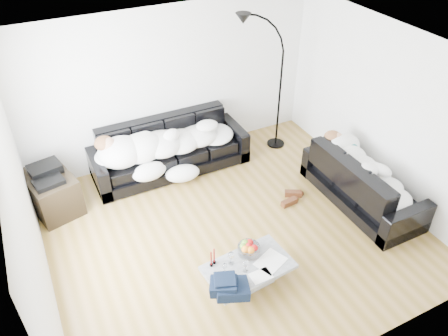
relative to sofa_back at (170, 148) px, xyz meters
name	(u,v)px	position (x,y,z in m)	size (l,w,h in m)	color
ground	(233,229)	(0.27, -1.79, -0.42)	(5.00, 5.00, 0.00)	olive
wall_back	(171,85)	(0.27, 0.46, 0.88)	(5.00, 0.02, 2.60)	silver
wall_left	(26,215)	(-2.23, -1.79, 0.88)	(0.02, 4.50, 2.60)	silver
wall_right	(385,112)	(2.77, -1.79, 0.88)	(0.02, 4.50, 2.60)	silver
ceiling	(236,57)	(0.27, -1.79, 2.18)	(5.00, 5.00, 0.00)	white
sofa_back	(170,148)	(0.00, 0.00, 0.00)	(2.58, 0.89, 0.84)	black
sofa_right	(363,181)	(2.30, -2.11, -0.02)	(1.98, 0.85, 0.80)	black
sleeper_back	(170,138)	(0.00, -0.05, 0.22)	(2.19, 0.76, 0.44)	silver
sleeper_right	(366,169)	(2.30, -2.11, 0.21)	(1.70, 0.72, 0.42)	silver
teal_cushion	(338,144)	(2.24, -1.50, 0.30)	(0.36, 0.30, 0.20)	#0E6162
coffee_table	(248,274)	(-0.01, -2.72, -0.27)	(1.07, 0.62, 0.31)	#939699
fruit_bowl	(249,248)	(0.10, -2.53, -0.02)	(0.29, 0.29, 0.18)	white
wine_glass_a	(231,258)	(-0.18, -2.59, -0.02)	(0.08, 0.08, 0.19)	white
wine_glass_b	(225,268)	(-0.32, -2.68, -0.03)	(0.06, 0.06, 0.15)	white
wine_glass_c	(246,266)	(-0.08, -2.77, -0.02)	(0.08, 0.08, 0.18)	white
candle_left	(211,259)	(-0.42, -2.52, 0.01)	(0.04, 0.04, 0.23)	maroon
candle_right	(214,256)	(-0.37, -2.49, 0.01)	(0.04, 0.04, 0.24)	maroon
newspaper_a	(271,261)	(0.27, -2.79, -0.10)	(0.37, 0.28, 0.01)	silver
newspaper_b	(261,276)	(0.04, -2.93, -0.10)	(0.26, 0.18, 0.01)	silver
navy_jacket	(227,281)	(-0.42, -2.95, 0.07)	(0.40, 0.34, 0.20)	black
shoes	(291,198)	(1.37, -1.63, -0.37)	(0.44, 0.32, 0.10)	#472311
av_cabinet	(52,192)	(-1.94, -0.17, -0.12)	(0.60, 0.88, 0.60)	black
stereo	(46,173)	(-1.94, -0.17, 0.25)	(0.44, 0.34, 0.13)	black
floor_lamp	(280,90)	(2.01, -0.15, 0.68)	(0.80, 0.32, 2.20)	black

